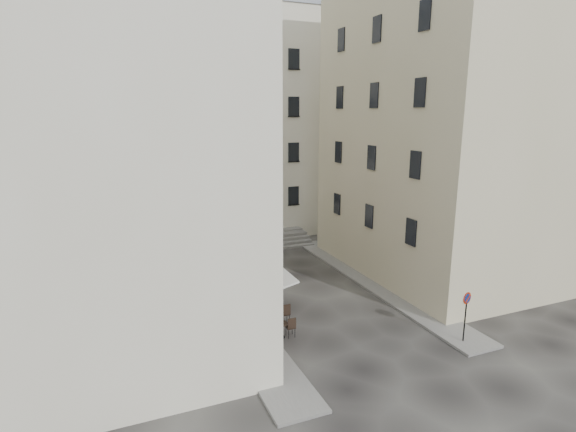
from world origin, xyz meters
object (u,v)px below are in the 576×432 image
no_parking_sign (466,307)px  bistro_table_b (275,315)px  pedestrian (251,285)px  bistro_table_a (281,328)px

no_parking_sign → bistro_table_b: size_ratio=1.71×
no_parking_sign → bistro_table_b: no_parking_sign is taller
bistro_table_b → pedestrian: 3.10m
no_parking_sign → pedestrian: bearing=120.1°
bistro_table_b → pedestrian: size_ratio=0.76×
pedestrian → no_parking_sign: bearing=128.4°
no_parking_sign → pedestrian: (-7.36, 7.97, -0.79)m
no_parking_sign → pedestrian: size_ratio=1.30×
bistro_table_a → pedestrian: (-0.00, 4.41, 0.46)m
bistro_table_a → bistro_table_b: bistro_table_b is taller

